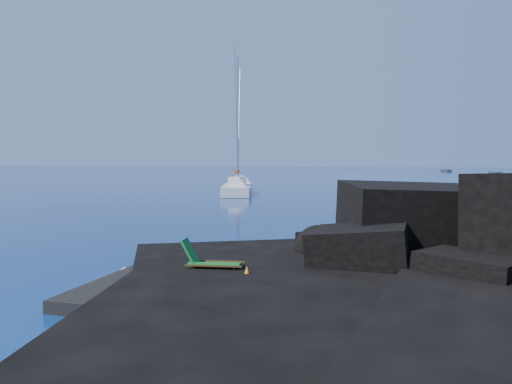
# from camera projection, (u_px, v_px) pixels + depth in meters

# --- Properties ---
(ground) EXTENTS (400.00, 400.00, 0.00)m
(ground) POSITION_uv_depth(u_px,v_px,m) (86.00, 293.00, 14.72)
(ground) COLOR #04063E
(ground) RESTS_ON ground
(beach) EXTENTS (9.08, 6.86, 0.70)m
(beach) POSITION_uv_depth(u_px,v_px,m) (238.00, 296.00, 14.39)
(beach) COLOR black
(beach) RESTS_ON ground
(surf_foam) EXTENTS (10.00, 8.00, 0.06)m
(surf_foam) POSITION_uv_depth(u_px,v_px,m) (277.00, 264.00, 18.71)
(surf_foam) COLOR white
(surf_foam) RESTS_ON ground
(sailboat) EXTENTS (5.45, 14.55, 14.94)m
(sailboat) POSITION_uv_depth(u_px,v_px,m) (238.00, 194.00, 54.14)
(sailboat) COLOR silver
(sailboat) RESTS_ON ground
(deck_chair) EXTENTS (1.86, 0.91, 1.25)m
(deck_chair) POSITION_uv_depth(u_px,v_px,m) (215.00, 256.00, 15.31)
(deck_chair) COLOR #19742D
(deck_chair) RESTS_ON beach
(towel) EXTENTS (2.32, 1.81, 0.06)m
(towel) POSITION_uv_depth(u_px,v_px,m) (265.00, 281.00, 14.58)
(towel) COLOR silver
(towel) RESTS_ON beach
(sunbather) EXTENTS (1.73, 1.13, 0.23)m
(sunbather) POSITION_uv_depth(u_px,v_px,m) (265.00, 277.00, 14.57)
(sunbather) COLOR tan
(sunbather) RESTS_ON towel
(marker_cone) EXTENTS (0.36, 0.36, 0.50)m
(marker_cone) POSITION_uv_depth(u_px,v_px,m) (247.00, 274.00, 14.51)
(marker_cone) COLOR orange
(marker_cone) RESTS_ON beach
(distant_boat_a) EXTENTS (2.38, 4.53, 0.58)m
(distant_boat_a) POSITION_uv_depth(u_px,v_px,m) (446.00, 171.00, 139.82)
(distant_boat_a) COLOR #2B2C31
(distant_boat_a) RESTS_ON ground
(distant_boat_b) EXTENTS (1.98, 4.83, 0.63)m
(distant_boat_b) POSITION_uv_depth(u_px,v_px,m) (495.00, 174.00, 115.67)
(distant_boat_b) COLOR #2A2A2F
(distant_boat_b) RESTS_ON ground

